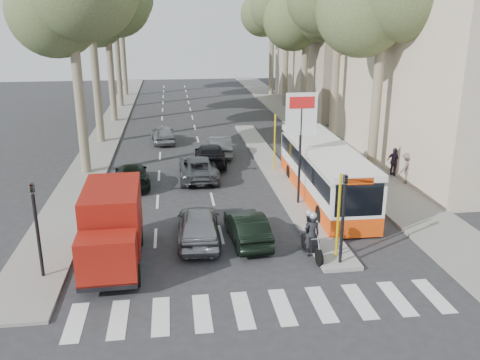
# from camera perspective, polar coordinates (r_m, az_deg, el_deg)

# --- Properties ---
(ground) EXTENTS (120.00, 120.00, 0.00)m
(ground) POSITION_cam_1_polar(r_m,az_deg,el_deg) (20.35, 0.97, -8.26)
(ground) COLOR #28282B
(ground) RESTS_ON ground
(sidewalk_right) EXTENTS (3.20, 70.00, 0.12)m
(sidewalk_right) POSITION_cam_1_polar(r_m,az_deg,el_deg) (45.42, 7.00, 6.42)
(sidewalk_right) COLOR gray
(sidewalk_right) RESTS_ON ground
(median_left) EXTENTS (2.40, 64.00, 0.12)m
(median_left) POSITION_cam_1_polar(r_m,az_deg,el_deg) (47.20, -14.01, 6.45)
(median_left) COLOR gray
(median_left) RESTS_ON ground
(traffic_island) EXTENTS (1.50, 26.00, 0.16)m
(traffic_island) POSITION_cam_1_polar(r_m,az_deg,el_deg) (30.98, 3.85, 1.16)
(traffic_island) COLOR gray
(traffic_island) RESTS_ON ground
(building_near) EXTENTS (11.00, 18.00, 18.00)m
(building_near) POSITION_cam_1_polar(r_m,az_deg,el_deg) (35.19, 24.66, 16.38)
(building_near) COLOR beige
(building_near) RESTS_ON ground
(building_far) EXTENTS (11.00, 20.00, 16.00)m
(building_far) POSITION_cam_1_polar(r_m,az_deg,el_deg) (55.19, 12.13, 16.47)
(building_far) COLOR #B7A88E
(building_far) RESTS_ON ground
(billboard) EXTENTS (1.50, 12.10, 5.60)m
(billboard) POSITION_cam_1_polar(r_m,az_deg,el_deg) (24.41, 6.83, 5.30)
(billboard) COLOR yellow
(billboard) RESTS_ON ground
(traffic_light_island) EXTENTS (0.16, 0.41, 3.60)m
(traffic_light_island) POSITION_cam_1_polar(r_m,az_deg,el_deg) (18.78, 11.58, -2.68)
(traffic_light_island) COLOR black
(traffic_light_island) RESTS_ON ground
(traffic_light_left) EXTENTS (0.16, 0.41, 3.60)m
(traffic_light_left) POSITION_cam_1_polar(r_m,az_deg,el_deg) (18.86, -22.01, -3.56)
(traffic_light_left) COLOR black
(traffic_light_left) RESTS_ON ground
(tree_l_c) EXTENTS (7.40, 7.20, 13.71)m
(tree_l_c) POSITION_cam_1_polar(r_m,az_deg,el_deg) (46.45, -14.67, 18.64)
(tree_l_c) COLOR #6B604C
(tree_l_c) RESTS_ON ground
(tree_l_e) EXTENTS (7.40, 7.20, 14.49)m
(tree_l_e) POSITION_cam_1_polar(r_m,az_deg,el_deg) (62.41, -13.22, 19.03)
(tree_l_e) COLOR #6B604C
(tree_l_e) RESTS_ON ground
(tree_r_c) EXTENTS (7.40, 7.20, 13.32)m
(tree_r_c) POSITION_cam_1_polar(r_m,az_deg,el_deg) (45.73, 7.65, 18.62)
(tree_r_c) COLOR #6B604C
(tree_r_c) RESTS_ON ground
(tree_r_e) EXTENTS (7.40, 7.20, 14.10)m
(tree_r_e) POSITION_cam_1_polar(r_m,az_deg,el_deg) (61.38, 3.77, 19.14)
(tree_r_e) COLOR #6B604C
(tree_r_e) RESTS_ON ground
(silver_hatchback) EXTENTS (1.90, 4.39, 1.48)m
(silver_hatchback) POSITION_cam_1_polar(r_m,az_deg,el_deg) (21.18, -4.67, -5.04)
(silver_hatchback) COLOR #929499
(silver_hatchback) RESTS_ON ground
(dark_hatchback) EXTENTS (1.62, 3.96, 1.28)m
(dark_hatchback) POSITION_cam_1_polar(r_m,az_deg,el_deg) (21.13, 0.80, -5.33)
(dark_hatchback) COLOR black
(dark_hatchback) RESTS_ON ground
(queue_car_a) EXTENTS (2.21, 4.75, 1.32)m
(queue_car_a) POSITION_cam_1_polar(r_m,az_deg,el_deg) (29.44, -4.68, 1.42)
(queue_car_a) COLOR #4D5054
(queue_car_a) RESTS_ON ground
(queue_car_b) EXTENTS (2.11, 4.79, 1.37)m
(queue_car_b) POSITION_cam_1_polar(r_m,az_deg,el_deg) (31.97, -3.36, 2.82)
(queue_car_b) COLOR black
(queue_car_b) RESTS_ON ground
(queue_car_c) EXTENTS (1.94, 4.03, 1.33)m
(queue_car_c) POSITION_cam_1_polar(r_m,az_deg,el_deg) (38.27, -8.64, 5.13)
(queue_car_c) COLOR gray
(queue_car_c) RESTS_ON ground
(queue_car_d) EXTENTS (1.60, 4.17, 1.36)m
(queue_car_d) POSITION_cam_1_polar(r_m,az_deg,el_deg) (34.22, -2.27, 3.83)
(queue_car_d) COLOR #4F5057
(queue_car_d) RESTS_ON ground
(queue_car_e) EXTENTS (2.28, 4.46, 1.24)m
(queue_car_e) POSITION_cam_1_polar(r_m,az_deg,el_deg) (28.73, -12.02, 0.58)
(queue_car_e) COLOR black
(queue_car_e) RESTS_ON ground
(red_truck) EXTENTS (2.15, 5.39, 2.85)m
(red_truck) POSITION_cam_1_polar(r_m,az_deg,el_deg) (19.64, -14.18, -5.00)
(red_truck) COLOR black
(red_truck) RESTS_ON ground
(city_bus) EXTENTS (2.57, 10.76, 2.82)m
(city_bus) POSITION_cam_1_polar(r_m,az_deg,el_deg) (26.31, 9.39, 1.11)
(city_bus) COLOR #F7490D
(city_bus) RESTS_ON ground
(motorcycle) EXTENTS (0.84, 2.20, 1.87)m
(motorcycle) POSITION_cam_1_polar(r_m,az_deg,el_deg) (20.14, 7.88, -6.07)
(motorcycle) COLOR black
(motorcycle) RESTS_ON ground
(pedestrian_near) EXTENTS (0.88, 1.07, 1.64)m
(pedestrian_near) POSITION_cam_1_polar(r_m,az_deg,el_deg) (30.82, 16.93, 1.99)
(pedestrian_near) COLOR #3C2D43
(pedestrian_near) RESTS_ON sidewalk_right
(pedestrian_far) EXTENTS (1.22, 0.95, 1.73)m
(pedestrian_far) POSITION_cam_1_polar(r_m,az_deg,el_deg) (29.58, 18.24, 1.30)
(pedestrian_far) COLOR #6A5B4F
(pedestrian_far) RESTS_ON sidewalk_right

